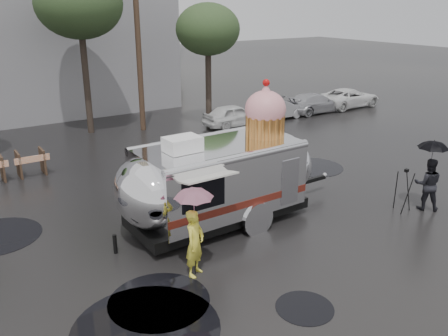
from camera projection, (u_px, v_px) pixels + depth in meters
ground at (271, 252)px, 12.96m from camera, size 120.00×120.00×0.00m
puddles at (172, 252)px, 12.94m from camera, size 14.49×9.43×0.01m
utility_pole at (138, 40)px, 23.74m from camera, size 1.60×0.28×9.00m
tree_mid at (79, 4)px, 22.66m from camera, size 4.20×4.20×8.03m
tree_right at (208, 30)px, 24.62m from camera, size 3.36×3.36×6.42m
parked_cars at (300, 103)px, 28.28m from camera, size 13.20×1.90×1.50m
airstream_trailer at (221, 175)px, 14.25m from camera, size 8.10×3.15×4.36m
person_left at (195, 243)px, 11.63m from camera, size 0.75×0.69×1.75m
umbrella_pink at (194, 203)px, 11.27m from camera, size 1.17×1.17×2.35m
person_right at (428, 184)px, 15.37m from camera, size 0.91×0.93×1.74m
umbrella_black at (433, 152)px, 15.01m from camera, size 1.19×1.19×2.36m
tripod at (404, 186)px, 15.22m from camera, size 0.55×0.60×1.46m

